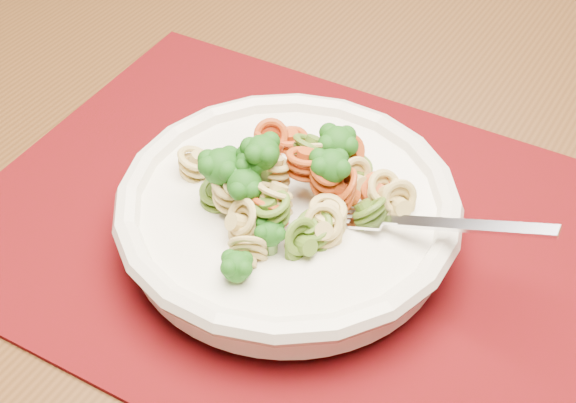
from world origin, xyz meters
The scene contains 5 objects.
dining_table centered at (0.11, -0.25, 0.65)m, with size 1.40×1.01×0.77m.
placemat centered at (0.09, -0.31, 0.77)m, with size 0.49×0.38×0.00m, color #54030E.
pasta_bowl centered at (0.09, -0.33, 0.80)m, with size 0.26×0.26×0.05m.
pasta_broccoli_heap centered at (0.09, -0.33, 0.82)m, with size 0.22×0.22×0.06m, color tan, non-canonical shape.
fork centered at (0.15, -0.31, 0.82)m, with size 0.19×0.02×0.01m, color silver, non-canonical shape.
Camera 1 is at (0.37, -0.66, 1.23)m, focal length 50.00 mm.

